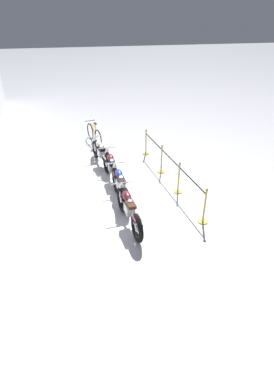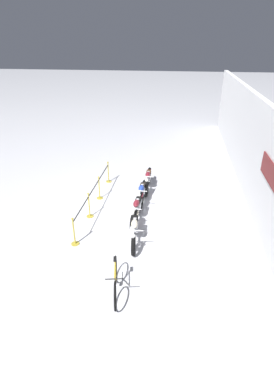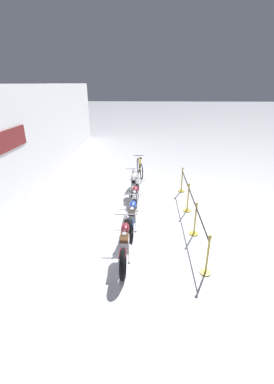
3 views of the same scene
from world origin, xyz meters
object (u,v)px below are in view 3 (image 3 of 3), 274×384
stanchion_far_left (198,220)px  stanchion_mid_right (188,202)px  motorcycle_cream_3 (134,185)px  motorcycle_maroon_0 (125,243)px  motorcycle_blue_1 (133,217)px  stanchion_far_right (182,183)px  motorcycle_maroon_2 (135,199)px  bicycle (140,168)px  stanchion_mid_left (195,224)px

stanchion_far_left → stanchion_mid_right: (1.84, 0.00, -0.30)m
motorcycle_cream_3 → motorcycle_maroon_0: bearing=179.8°
motorcycle_maroon_0 → motorcycle_blue_1: motorcycle_maroon_0 is taller
motorcycle_maroon_0 → stanchion_far_right: size_ratio=2.07×
motorcycle_blue_1 → stanchion_mid_right: 2.33m
stanchion_far_left → stanchion_mid_right: size_ratio=4.90×
motorcycle_blue_1 → motorcycle_maroon_2: bearing=-0.6°
motorcycle_cream_3 → stanchion_mid_right: bearing=-122.6°
bicycle → stanchion_mid_right: stanchion_mid_right is taller
motorcycle_maroon_2 → motorcycle_cream_3: bearing=4.8°
motorcycle_maroon_0 → bicycle: size_ratio=1.25×
stanchion_far_left → stanchion_mid_left: same height
stanchion_far_right → stanchion_far_left: bearing=-180.0°
bicycle → stanchion_far_right: 2.65m
motorcycle_cream_3 → stanchion_far_right: bearing=-74.9°
bicycle → stanchion_far_right: size_ratio=1.66×
motorcycle_maroon_2 → motorcycle_cream_3: 1.38m
motorcycle_blue_1 → motorcycle_maroon_2: 1.28m
motorcycle_maroon_2 → stanchion_mid_right: (0.11, -1.86, -0.11)m
motorcycle_maroon_0 → motorcycle_maroon_2: (2.67, -0.13, -0.00)m
stanchion_mid_left → stanchion_far_right: same height
stanchion_mid_right → stanchion_far_right: 1.80m
motorcycle_maroon_0 → stanchion_far_right: 4.99m
motorcycle_blue_1 → motorcycle_maroon_2: size_ratio=0.91×
stanchion_far_right → motorcycle_cream_3: bearing=105.1°
stanchion_far_right → motorcycle_maroon_0: bearing=156.6°
motorcycle_maroon_0 → stanchion_mid_left: size_ratio=2.07×
stanchion_mid_right → stanchion_far_left: bearing=-180.0°
motorcycle_cream_3 → stanchion_mid_right: stanchion_mid_right is taller
bicycle → stanchion_mid_right: 4.14m
motorcycle_blue_1 → stanchion_mid_left: stanchion_mid_left is taller
stanchion_mid_left → stanchion_far_left: bearing=-180.0°
motorcycle_maroon_2 → motorcycle_cream_3: size_ratio=1.04×
motorcycle_maroon_0 → stanchion_mid_left: (1.25, -1.98, -0.11)m
motorcycle_blue_1 → stanchion_mid_left: size_ratio=2.03×
motorcycle_maroon_2 → stanchion_mid_right: stanchion_mid_right is taller
motorcycle_cream_3 → stanchion_mid_left: (-2.80, -1.97, -0.10)m
motorcycle_maroon_0 → motorcycle_cream_3: size_ratio=0.96×
motorcycle_maroon_0 → motorcycle_maroon_2: motorcycle_maroon_0 is taller
motorcycle_maroon_2 → stanchion_mid_left: stanchion_mid_left is taller
motorcycle_maroon_0 → stanchion_mid_left: 2.35m
bicycle → stanchion_far_right: (-1.93, -1.82, -0.04)m
motorcycle_maroon_2 → stanchion_mid_left: bearing=-127.5°
stanchion_mid_left → stanchion_mid_right: bearing=0.0°
bicycle → stanchion_mid_left: bearing=-160.9°
bicycle → motorcycle_cream_3: bearing=176.4°
motorcycle_blue_1 → stanchion_mid_right: size_ratio=2.03×
motorcycle_maroon_0 → stanchion_mid_right: size_ratio=2.07×
motorcycle_maroon_2 → bicycle: (3.83, -0.04, -0.07)m
motorcycle_blue_1 → bicycle: bicycle is taller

